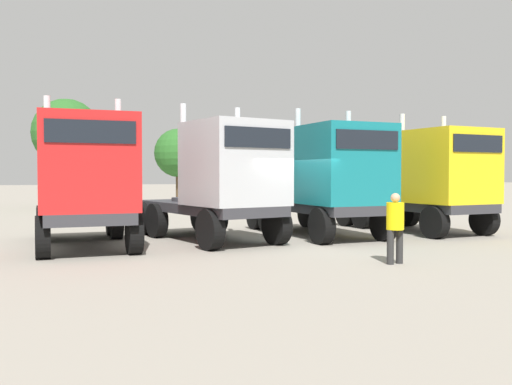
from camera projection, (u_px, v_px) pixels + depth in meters
name	position (u px, v px, depth m)	size (l,w,h in m)	color
ground	(285.00, 245.00, 16.44)	(200.00, 200.00, 0.00)	gray
semi_truck_red	(86.00, 181.00, 15.07)	(2.72, 6.11, 4.20)	#333338
semi_truck_silver	(224.00, 180.00, 16.73)	(3.87, 6.44, 4.17)	#333338
semi_truck_teal	(333.00, 180.00, 17.95)	(2.94, 6.38, 4.18)	#333338
semi_truck_yellow	(435.00, 180.00, 19.39)	(3.21, 6.37, 4.15)	#333338
visitor_in_hivis	(395.00, 223.00, 12.88)	(0.46, 0.46, 1.63)	#2A2A2A
oak_far_left	(66.00, 133.00, 34.17)	(4.10, 4.10, 6.64)	#4C3823
oak_far_centre	(178.00, 153.00, 36.19)	(3.12, 3.12, 5.00)	#4C3823
oak_far_right	(244.00, 152.00, 37.11)	(2.89, 2.89, 5.02)	#4C3823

